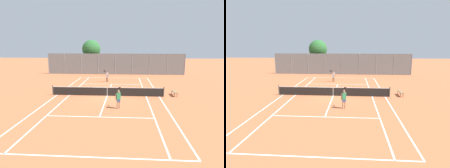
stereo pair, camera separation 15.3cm
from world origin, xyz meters
TOP-DOWN VIEW (x-y plane):
  - ground_plane at (0.00, 0.00)m, footprint 120.00×120.00m
  - court_line_markings at (0.00, 0.00)m, footprint 11.10×23.90m
  - tennis_net at (0.00, 0.00)m, footprint 12.00×0.10m
  - player_near_side at (1.35, -4.22)m, footprint 0.47×0.87m
  - player_far_left at (-0.76, 8.17)m, footprint 0.76×0.72m
  - loose_tennis_ball_0 at (-0.33, 0.53)m, footprint 0.07×0.07m
  - loose_tennis_ball_1 at (-2.42, -6.09)m, footprint 0.07×0.07m
  - courtside_bench at (7.19, 0.58)m, footprint 0.36×1.50m
  - back_fence at (0.00, 15.73)m, footprint 25.08×0.08m
  - tree_behind_left at (-4.84, 18.14)m, footprint 3.54×3.54m

SIDE VIEW (x-z plane):
  - ground_plane at x=0.00m, z-range 0.00..0.00m
  - court_line_markings at x=0.00m, z-range 0.00..0.01m
  - loose_tennis_ball_0 at x=-0.33m, z-range 0.00..0.07m
  - loose_tennis_ball_1 at x=-2.42m, z-range 0.00..0.07m
  - courtside_bench at x=7.19m, z-range 0.18..0.64m
  - tennis_net at x=0.00m, z-range -0.03..1.04m
  - player_near_side at x=1.35m, z-range 0.04..1.81m
  - player_far_left at x=-0.76m, z-range 0.04..1.81m
  - back_fence at x=0.00m, z-range 0.00..3.81m
  - tree_behind_left at x=-4.84m, z-range 1.29..7.60m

